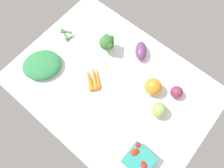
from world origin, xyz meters
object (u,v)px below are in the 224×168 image
Objects in this scene: heirloom_tomato_green at (159,110)px; carrot_bunch at (93,77)px; leafy_greens_clump at (42,65)px; red_onion_near_basket at (177,92)px; okra_pile at (69,35)px; eggplant at (141,51)px; berry_basket at (139,159)px; broccoli_head at (107,43)px; heirloom_tomato_orange at (153,87)px.

carrot_bunch is at bearing -169.14° from heirloom_tomato_green.
leafy_greens_clump is at bearing -153.76° from carrot_bunch.
red_onion_near_basket is (64.43, 33.40, 0.63)cm from leafy_greens_clump.
leafy_greens_clump reaches higher than okra_pile.
eggplant is 34.23cm from heirloom_tomato_green.
okra_pile is 0.74× the size of carrot_bunch.
heirloom_tomato_green is (37.39, 7.17, 2.53)cm from carrot_bunch.
carrot_bunch is at bearing 158.53° from berry_basket.
leafy_greens_clump is at bearing -162.58° from heirloom_tomato_green.
leafy_greens_clump is at bearing 176.16° from berry_basket.
broccoli_head is (23.24, 7.40, 6.28)cm from okra_pile.
berry_basket is (33.11, -45.54, 0.27)cm from eggplant.
broccoli_head is at bearing 17.65° from okra_pile.
red_onion_near_basket is at bearing -142.01° from eggplant.
broccoli_head is at bearing 83.92° from eggplant.
okra_pile is 25.19cm from broccoli_head.
berry_basket is at bearing -21.40° from okra_pile.
berry_basket is 25.13cm from heirloom_tomato_green.
berry_basket reaches higher than okra_pile.
carrot_bunch is 44.29cm from red_onion_near_basket.
okra_pile is 24.08cm from leafy_greens_clump.
okra_pile is at bearing 158.60° from berry_basket.
okra_pile is at bearing -176.16° from heirloom_tomato_orange.
berry_basket is 38.32cm from red_onion_near_basket.
broccoli_head reaches higher than carrot_bunch.
red_onion_near_basket is at bearing 96.93° from berry_basket.
okra_pile is 30.93cm from carrot_bunch.
heirloom_tomato_green is (62.80, 19.70, 1.30)cm from leafy_greens_clump.
eggplant is 0.55× the size of leafy_greens_clump.
leafy_greens_clump is at bearing -152.59° from red_onion_near_basket.
eggplant is at bearing 141.71° from heirloom_tomato_green.
eggplant is at bearing 165.25° from red_onion_near_basket.
heirloom_tomato_orange is 0.43× the size of leafy_greens_clump.
heirloom_tomato_orange is (56.94, 3.82, 3.70)cm from okra_pile.
heirloom_tomato_green is (66.20, -4.06, 3.14)cm from okra_pile.
heirloom_tomato_green reaches higher than eggplant.
heirloom_tomato_orange is 1.38× the size of red_onion_near_basket.
heirloom_tomato_green is at bearing -3.51° from okra_pile.
heirloom_tomato_orange is at bearing -164.37° from eggplant.
heirloom_tomato_orange reaches higher than okra_pile.
okra_pile is 77.86cm from berry_basket.
okra_pile is 0.94× the size of eggplant.
eggplant is 56.30cm from berry_basket.
heirloom_tomato_orange is 60.26cm from leafy_greens_clump.
heirloom_tomato_orange is at bearing 139.57° from heirloom_tomato_green.
heirloom_tomato_green reaches higher than leafy_greens_clump.
heirloom_tomato_green reaches higher than red_onion_near_basket.
leafy_greens_clump is at bearing -81.87° from okra_pile.
carrot_bunch is 20.26cm from broccoli_head.
red_onion_near_basket is (10.88, 5.82, -1.23)cm from heirloom_tomato_orange.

